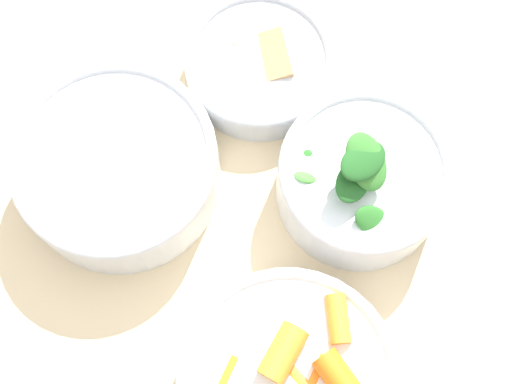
{
  "coord_description": "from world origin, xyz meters",
  "views": [
    {
      "loc": [
        -0.11,
        0.12,
        1.41
      ],
      "look_at": [
        -0.02,
        -0.06,
        0.8
      ],
      "focal_mm": 50.0,
      "sensor_mm": 36.0,
      "label": 1
    }
  ],
  "objects_px": {
    "bowl_carrots": "(289,380)",
    "bowl_cookies": "(259,64)",
    "bowl_greens": "(361,179)",
    "bowl_beans_hotdog": "(119,169)"
  },
  "relations": [
    {
      "from": "bowl_cookies",
      "to": "bowl_greens",
      "type": "bearing_deg",
      "value": 153.66
    },
    {
      "from": "bowl_carrots",
      "to": "bowl_beans_hotdog",
      "type": "relative_size",
      "value": 1.0
    },
    {
      "from": "bowl_greens",
      "to": "bowl_cookies",
      "type": "relative_size",
      "value": 1.05
    },
    {
      "from": "bowl_greens",
      "to": "bowl_beans_hotdog",
      "type": "distance_m",
      "value": 0.22
    },
    {
      "from": "bowl_carrots",
      "to": "bowl_cookies",
      "type": "xyz_separation_m",
      "value": [
        0.16,
        -0.25,
        -0.01
      ]
    },
    {
      "from": "bowl_greens",
      "to": "bowl_cookies",
      "type": "distance_m",
      "value": 0.15
    },
    {
      "from": "bowl_beans_hotdog",
      "to": "bowl_cookies",
      "type": "height_order",
      "value": "bowl_beans_hotdog"
    },
    {
      "from": "bowl_beans_hotdog",
      "to": "bowl_cookies",
      "type": "xyz_separation_m",
      "value": [
        -0.06,
        -0.16,
        -0.01
      ]
    },
    {
      "from": "bowl_greens",
      "to": "bowl_beans_hotdog",
      "type": "bearing_deg",
      "value": 24.24
    },
    {
      "from": "bowl_carrots",
      "to": "bowl_cookies",
      "type": "distance_m",
      "value": 0.3
    }
  ]
}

